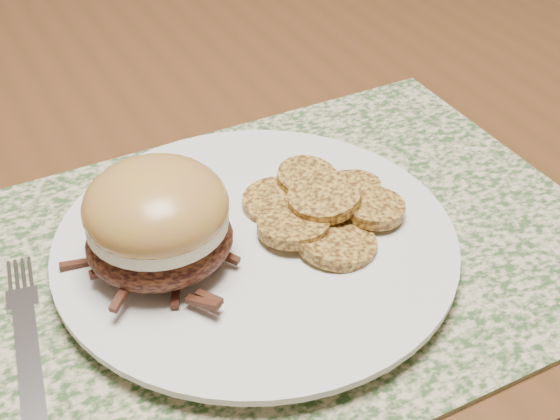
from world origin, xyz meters
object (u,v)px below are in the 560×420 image
object	(u,v)px
dining_table	(60,194)
fork	(28,346)
pork_sandwich	(158,221)
dinner_plate	(256,247)

from	to	relation	value
dining_table	fork	xyz separation A→B (m)	(-0.08, -0.26, 0.09)
pork_sandwich	dinner_plate	bearing A→B (deg)	-3.48
dining_table	dinner_plate	world-z (taller)	dinner_plate
dining_table	dinner_plate	bearing A→B (deg)	-71.22
fork	pork_sandwich	bearing A→B (deg)	20.16
dinner_plate	pork_sandwich	bearing A→B (deg)	174.44
dinner_plate	pork_sandwich	distance (m)	0.08
dining_table	fork	bearing A→B (deg)	-105.98
dinner_plate	pork_sandwich	xyz separation A→B (m)	(-0.07, 0.01, 0.04)
dinner_plate	dining_table	bearing A→B (deg)	108.78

